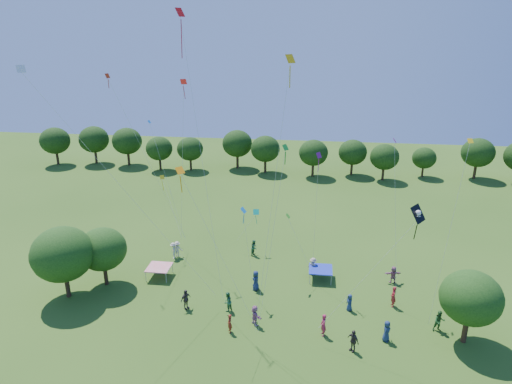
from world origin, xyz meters
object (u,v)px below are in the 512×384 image
object	(u,v)px
tent_red_stripe	(159,267)
red_high_kite	(188,67)
near_tree_west	(62,254)
near_tree_east	(471,298)
tent_blue	(321,269)
near_tree_north	(102,249)
pirate_kite	(416,216)

from	to	relation	value
tent_red_stripe	red_high_kite	world-z (taller)	red_high_kite
near_tree_west	red_high_kite	distance (m)	19.46
near_tree_east	tent_blue	distance (m)	13.84
near_tree_west	near_tree_north	world-z (taller)	near_tree_west
near_tree_north	tent_blue	bearing A→B (deg)	10.02
near_tree_west	pirate_kite	xyz separation A→B (m)	(28.25, -3.94, 6.70)
near_tree_west	pirate_kite	bearing A→B (deg)	-7.93
tent_blue	red_high_kite	xyz separation A→B (m)	(-11.24, -3.11, 18.83)
near_tree_north	red_high_kite	world-z (taller)	red_high_kite
near_tree_north	tent_red_stripe	size ratio (longest dim) A/B	2.56
near_tree_east	pirate_kite	size ratio (longest dim) A/B	0.58
near_tree_north	near_tree_east	distance (m)	31.21
near_tree_north	tent_blue	distance (m)	20.47
tent_blue	red_high_kite	world-z (taller)	red_high_kite
tent_red_stripe	tent_blue	xyz separation A→B (m)	(15.48, 1.59, 0.00)
tent_blue	pirate_kite	size ratio (longest dim) A/B	0.21
near_tree_west	tent_red_stripe	bearing A→B (deg)	32.18
near_tree_west	tent_red_stripe	xyz separation A→B (m)	(6.98, 4.39, -3.19)
near_tree_west	near_tree_north	distance (m)	3.51
near_tree_west	near_tree_north	bearing A→B (deg)	44.85
near_tree_west	near_tree_east	distance (m)	33.40
red_high_kite	near_tree_north	bearing A→B (deg)	-177.22
near_tree_north	near_tree_east	xyz separation A→B (m)	(30.87, -4.54, 0.22)
near_tree_east	red_high_kite	xyz separation A→B (m)	(-22.12, 4.96, 15.99)
tent_red_stripe	red_high_kite	xyz separation A→B (m)	(4.24, -1.52, 18.83)
near_tree_east	tent_blue	xyz separation A→B (m)	(-10.88, 8.07, -2.84)
pirate_kite	red_high_kite	world-z (taller)	red_high_kite
red_high_kite	near_tree_east	bearing A→B (deg)	-12.65
near_tree_north	pirate_kite	world-z (taller)	pirate_kite
tent_red_stripe	red_high_kite	distance (m)	19.36
near_tree_west	pirate_kite	world-z (taller)	pirate_kite
tent_red_stripe	pirate_kite	world-z (taller)	pirate_kite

